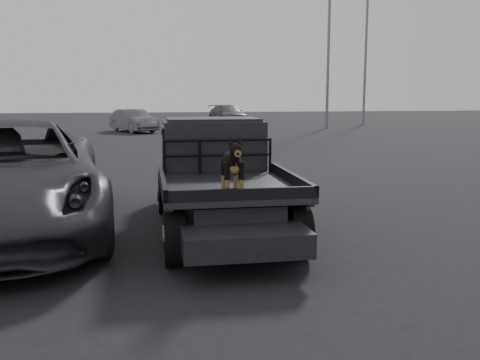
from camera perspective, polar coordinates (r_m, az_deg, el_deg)
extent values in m
plane|color=black|center=(7.51, -0.34, -8.00)|extent=(120.00, 120.00, 0.00)
imported|color=#323238|center=(9.29, -23.83, 0.25)|extent=(3.91, 6.88, 1.81)
imported|color=#515156|center=(32.30, -11.29, 6.23)|extent=(3.04, 4.26, 1.33)
imported|color=#4C4C52|center=(41.43, -1.33, 7.05)|extent=(2.81, 5.09, 1.40)
cylinder|color=slate|center=(35.68, 9.48, 16.03)|extent=(0.18, 0.18, 13.12)
cylinder|color=slate|center=(40.93, 13.36, 15.63)|extent=(0.18, 0.18, 14.00)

